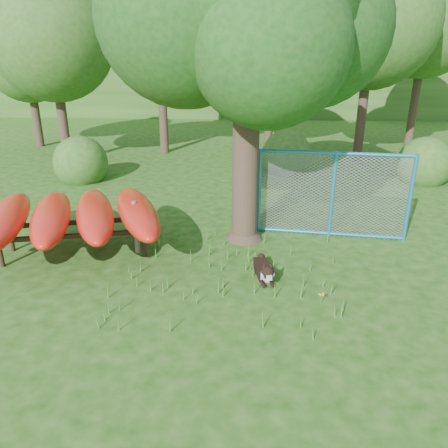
# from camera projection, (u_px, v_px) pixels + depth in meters

# --- Properties ---
(ground) EXTENTS (80.00, 80.00, 0.00)m
(ground) POSITION_uv_depth(u_px,v_px,m) (209.00, 302.00, 7.68)
(ground) COLOR #1A440D
(ground) RESTS_ON ground
(oak_tree) EXTENTS (5.86, 5.14, 7.26)m
(oak_tree) POSITION_uv_depth(u_px,v_px,m) (246.00, 11.00, 8.52)
(oak_tree) COLOR #38281E
(oak_tree) RESTS_ON ground
(wooden_post) EXTENTS (0.32, 0.13, 1.18)m
(wooden_post) POSITION_uv_depth(u_px,v_px,m) (136.00, 226.00, 9.33)
(wooden_post) COLOR #695D4F
(wooden_post) RESTS_ON ground
(kayak_rack) EXTENTS (4.43, 3.96, 1.15)m
(kayak_rack) POSITION_uv_depth(u_px,v_px,m) (73.00, 216.00, 9.18)
(kayak_rack) COLOR black
(kayak_rack) RESTS_ON ground
(husky_dog) EXTENTS (0.39, 1.06, 0.47)m
(husky_dog) POSITION_uv_depth(u_px,v_px,m) (264.00, 271.00, 8.41)
(husky_dog) COLOR black
(husky_dog) RESTS_ON ground
(fence_section) EXTENTS (3.47, 0.51, 3.39)m
(fence_section) POSITION_uv_depth(u_px,v_px,m) (332.00, 195.00, 10.05)
(fence_section) COLOR #298DC3
(fence_section) RESTS_ON ground
(wildflower_clump) EXTENTS (0.10, 0.08, 0.21)m
(wildflower_clump) POSITION_uv_depth(u_px,v_px,m) (322.00, 295.00, 7.55)
(wildflower_clump) COLOR #3E7F29
(wildflower_clump) RESTS_ON ground
(bg_tree_a) EXTENTS (4.40, 4.40, 6.70)m
(bg_tree_a) POSITION_uv_depth(u_px,v_px,m) (52.00, 40.00, 15.65)
(bg_tree_a) COLOR #38281E
(bg_tree_a) RESTS_ON ground
(bg_tree_b) EXTENTS (5.20, 5.20, 8.22)m
(bg_tree_b) POSITION_uv_depth(u_px,v_px,m) (158.00, 9.00, 16.90)
(bg_tree_b) COLOR #38281E
(bg_tree_b) RESTS_ON ground
(bg_tree_c) EXTENTS (4.00, 4.00, 6.12)m
(bg_tree_c) POSITION_uv_depth(u_px,v_px,m) (272.00, 51.00, 18.14)
(bg_tree_c) COLOR #38281E
(bg_tree_c) RESTS_ON ground
(bg_tree_d) EXTENTS (4.80, 4.80, 7.50)m
(bg_tree_d) POSITION_uv_depth(u_px,v_px,m) (372.00, 22.00, 15.74)
(bg_tree_d) COLOR #38281E
(bg_tree_d) RESTS_ON ground
(bg_tree_e) EXTENTS (4.60, 4.60, 7.55)m
(bg_tree_e) POSITION_uv_depth(u_px,v_px,m) (427.00, 22.00, 18.31)
(bg_tree_e) COLOR #38281E
(bg_tree_e) RESTS_ON ground
(bg_tree_f) EXTENTS (3.60, 3.60, 5.55)m
(bg_tree_f) POSITION_uv_depth(u_px,v_px,m) (27.00, 60.00, 18.84)
(bg_tree_f) COLOR #38281E
(bg_tree_f) RESTS_ON ground
(shrub_left) EXTENTS (1.80, 1.80, 1.80)m
(shrub_left) POSITION_uv_depth(u_px,v_px,m) (83.00, 180.00, 14.90)
(shrub_left) COLOR #2A591D
(shrub_left) RESTS_ON ground
(shrub_right) EXTENTS (1.80, 1.80, 1.80)m
(shrub_right) POSITION_uv_depth(u_px,v_px,m) (421.00, 181.00, 14.75)
(shrub_right) COLOR #2A591D
(shrub_right) RESTS_ON ground
(shrub_mid) EXTENTS (1.80, 1.80, 1.80)m
(shrub_mid) POSITION_uv_depth(u_px,v_px,m) (285.00, 172.00, 15.92)
(shrub_mid) COLOR #2A591D
(shrub_mid) RESTS_ON ground
(wooded_hillside) EXTENTS (80.00, 12.00, 6.00)m
(wooded_hillside) POSITION_uv_depth(u_px,v_px,m) (242.00, 67.00, 32.55)
(wooded_hillside) COLOR #2A591D
(wooded_hillside) RESTS_ON ground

